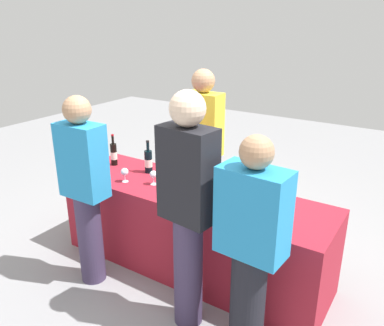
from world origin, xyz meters
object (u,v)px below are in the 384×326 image
(wine_bottle_1, at_px, (148,161))
(wine_bottle_3, at_px, (249,183))
(wine_bottle_2, at_px, (216,176))
(wine_glass_2, at_px, (281,211))
(guest_0, at_px, (85,186))
(wine_bottle_0, at_px, (114,154))
(guest_1, at_px, (188,206))
(guest_2, at_px, (251,245))
(wine_glass_0, at_px, (125,172))
(wine_glass_1, at_px, (153,175))
(server_pouring, at_px, (203,146))

(wine_bottle_1, height_order, wine_bottle_3, wine_bottle_3)
(wine_bottle_2, height_order, wine_bottle_3, wine_bottle_3)
(wine_glass_2, bearing_deg, guest_0, -162.56)
(wine_bottle_0, height_order, wine_bottle_1, same)
(guest_1, bearing_deg, guest_2, 6.52)
(wine_glass_0, bearing_deg, guest_2, -16.28)
(wine_bottle_2, relative_size, guest_0, 0.19)
(wine_bottle_2, xyz_separation_m, guest_0, (-0.78, -0.77, -0.00))
(wine_bottle_0, height_order, wine_glass_1, wine_bottle_0)
(wine_glass_1, bearing_deg, wine_bottle_2, 24.90)
(wine_glass_0, relative_size, guest_0, 0.08)
(wine_bottle_1, height_order, wine_glass_2, wine_bottle_1)
(wine_glass_2, bearing_deg, wine_bottle_1, 169.12)
(wine_glass_2, xyz_separation_m, guest_0, (-1.49, -0.47, 0.01))
(wine_bottle_3, distance_m, guest_1, 0.76)
(wine_bottle_2, bearing_deg, wine_glass_2, -23.32)
(wine_glass_0, distance_m, guest_1, 1.05)
(wine_glass_0, height_order, guest_0, guest_0)
(wine_glass_1, bearing_deg, wine_bottle_0, 164.64)
(wine_bottle_2, distance_m, guest_1, 0.77)
(wine_glass_2, distance_m, guest_0, 1.56)
(wine_bottle_2, height_order, guest_0, guest_0)
(guest_0, height_order, guest_2, guest_0)
(guest_0, bearing_deg, wine_bottle_1, 83.97)
(wine_bottle_0, xyz_separation_m, wine_bottle_3, (1.46, 0.06, 0.01))
(wine_glass_2, bearing_deg, server_pouring, 144.63)
(wine_glass_1, xyz_separation_m, guest_1, (0.70, -0.51, 0.11))
(wine_bottle_1, relative_size, server_pouring, 0.19)
(wine_glass_1, relative_size, guest_2, 0.08)
(server_pouring, height_order, guest_1, guest_1)
(wine_bottle_1, bearing_deg, wine_glass_2, -10.88)
(server_pouring, bearing_deg, wine_bottle_3, 145.16)
(wine_glass_0, bearing_deg, wine_bottle_3, 16.93)
(wine_bottle_3, distance_m, server_pouring, 0.93)
(server_pouring, bearing_deg, wine_glass_2, 143.77)
(wine_bottle_1, relative_size, wine_glass_1, 2.45)
(guest_2, bearing_deg, wine_glass_0, 167.62)
(wine_bottle_1, xyz_separation_m, wine_glass_1, (0.22, -0.20, -0.02))
(wine_bottle_2, relative_size, guest_1, 0.18)
(server_pouring, bearing_deg, guest_0, 74.76)
(wine_glass_0, xyz_separation_m, wine_glass_2, (1.46, 0.02, 0.02))
(wine_bottle_0, relative_size, guest_1, 0.18)
(wine_bottle_3, height_order, wine_glass_2, wine_bottle_3)
(server_pouring, distance_m, guest_1, 1.42)
(wine_bottle_0, distance_m, server_pouring, 0.90)
(wine_bottle_1, distance_m, wine_glass_2, 1.45)
(guest_2, bearing_deg, wine_bottle_2, 136.32)
(guest_0, bearing_deg, wine_bottle_2, 43.25)
(guest_0, distance_m, guest_1, 0.99)
(wine_glass_0, distance_m, wine_glass_2, 1.46)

